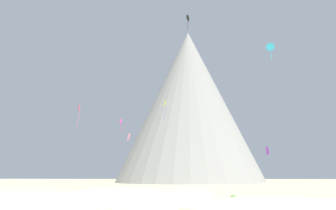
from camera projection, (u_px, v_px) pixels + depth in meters
The scene contains 18 objects.
ground_plane at pixel (111, 208), 33.44m from camera, with size 400.00×400.00×0.00m, color #CCBA8E.
dune_foreground_left at pixel (121, 204), 37.02m from camera, with size 12.72×17.56×3.65m, color beige.
dune_foreground_right at pixel (294, 208), 32.86m from camera, with size 24.94×16.16×1.89m, color beige.
dune_midground at pixel (184, 198), 46.27m from camera, with size 18.70×8.59×3.14m, color beige.
dune_back_low at pixel (10, 205), 35.95m from camera, with size 24.30×18.34×3.56m, color beige.
bush_far_right at pixel (78, 205), 32.15m from camera, with size 2.78×2.78×0.78m, color #668C4C.
bush_low_patch at pixel (30, 194), 49.02m from camera, with size 2.65×2.65×0.77m, color #477238.
bush_ridge_crest at pixel (53, 195), 47.32m from camera, with size 1.76×1.76×0.77m, color #568442.
bush_scatter_east at pixel (233, 197), 43.87m from camera, with size 1.66×1.66×0.71m, color #568442.
bush_near_left at pixel (42, 192), 55.37m from camera, with size 1.58×1.58×0.90m, color #386633.
rock_massif at pixel (185, 111), 141.90m from camera, with size 84.97×84.97×64.92m.
kite_pink_low at pixel (129, 137), 63.95m from camera, with size 0.61×1.14×1.45m.
kite_cyan_high at pixel (270, 47), 81.39m from camera, with size 2.00×1.02×4.42m.
kite_violet_low at pixel (267, 151), 66.35m from camera, with size 0.58×0.59×1.50m.
kite_black_high at pixel (187, 18), 71.10m from camera, with size 1.11×1.60×3.21m.
kite_rainbow_mid at pixel (79, 111), 80.70m from camera, with size 0.72×0.74×5.65m.
kite_magenta_mid at pixel (121, 122), 73.77m from camera, with size 0.55×0.87×2.54m.
kite_lime_mid at pixel (165, 106), 90.81m from camera, with size 0.67×0.65×5.19m.
Camera 1 is at (8.30, -34.31, 3.30)m, focal length 35.72 mm.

